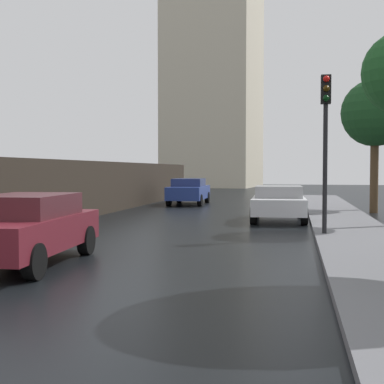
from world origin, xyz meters
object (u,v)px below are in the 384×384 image
object	(u,v)px
car_white_mid_road	(279,202)
street_tree_far	(375,114)
car_maroon_near_kerb	(25,227)
car_blue_far_ahead	(189,191)
traffic_light	(326,124)

from	to	relation	value
car_white_mid_road	street_tree_far	bearing A→B (deg)	46.88
car_maroon_near_kerb	street_tree_far	world-z (taller)	street_tree_far
street_tree_far	car_blue_far_ahead	bearing A→B (deg)	156.33
car_maroon_near_kerb	traffic_light	bearing A→B (deg)	-143.16
car_maroon_near_kerb	traffic_light	distance (m)	8.11
car_maroon_near_kerb	street_tree_far	size ratio (longest dim) A/B	0.73
car_blue_far_ahead	traffic_light	world-z (taller)	traffic_light
car_white_mid_road	street_tree_far	size ratio (longest dim) A/B	0.70
car_maroon_near_kerb	car_blue_far_ahead	xyz separation A→B (m)	(-0.39, 17.94, -0.00)
car_maroon_near_kerb	traffic_light	xyz separation A→B (m)	(5.90, 5.06, 2.33)
car_maroon_near_kerb	car_white_mid_road	world-z (taller)	car_maroon_near_kerb
car_white_mid_road	traffic_light	bearing A→B (deg)	-75.59
car_white_mid_road	street_tree_far	distance (m)	6.86
traffic_light	street_tree_far	size ratio (longest dim) A/B	0.74
car_white_mid_road	traffic_light	xyz separation A→B (m)	(1.35, -4.59, 2.38)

